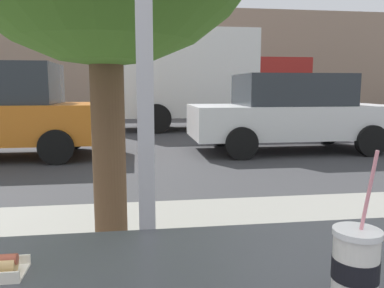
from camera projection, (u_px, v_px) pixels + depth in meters
ground_plane at (138, 147)px, 9.13m from camera, size 60.00×60.00×0.00m
sidewalk_strip at (143, 267)px, 2.85m from camera, size 16.00×2.80×0.16m
building_facade_far at (136, 62)px, 20.25m from camera, size 28.00×1.20×5.47m
soda_cup_right at (355, 267)px, 0.76m from camera, size 0.09×0.09×0.32m
loose_straw at (354, 264)px, 0.95m from camera, size 0.16×0.12×0.01m
parked_car_white at (291, 112)px, 8.51m from camera, size 4.37×2.00×1.67m
box_truck at (200, 78)px, 12.99m from camera, size 6.56×2.44×3.22m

